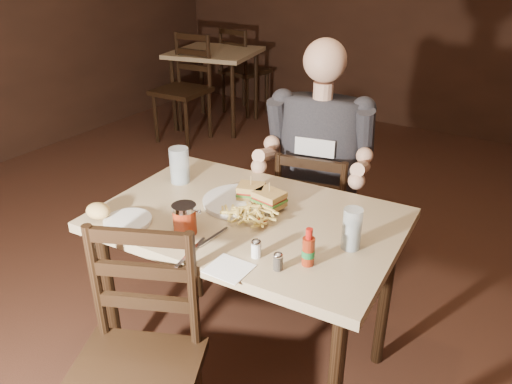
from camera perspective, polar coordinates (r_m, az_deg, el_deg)
The scene contains 24 objects.
room_shell at distance 1.92m, azimuth -0.98°, elevation 17.28°, with size 7.00×7.00×7.00m.
main_table at distance 1.96m, azimuth -0.77°, elevation -4.93°, with size 1.17×0.81×0.77m.
bg_table at distance 5.20m, azimuth -4.70°, elevation 14.84°, with size 0.94×0.94×0.77m.
chair_far at distance 2.62m, azimuth 6.85°, elevation -3.24°, with size 0.39×0.42×0.83m, color black, non-canonical shape.
chair_near at distance 1.76m, azimuth -14.07°, elevation -20.11°, with size 0.42×0.46×0.90m, color black, non-canonical shape.
bg_chair_far at distance 5.68m, azimuth -1.26°, elevation 13.69°, with size 0.43×0.47×0.93m, color black, non-canonical shape.
bg_chair_near at distance 4.82m, azimuth -8.54°, elevation 11.41°, with size 0.45×0.50×0.98m, color black, non-canonical shape.
diner at distance 2.39m, azimuth 7.16°, elevation 6.09°, with size 0.53×0.41×0.91m, color #2B2A2F, non-canonical shape.
dinner_plate at distance 2.00m, azimuth -1.99°, elevation -1.17°, with size 0.28×0.28×0.02m, color white.
sandwich_left at distance 1.94m, azimuth 1.53°, elevation -0.29°, with size 0.11×0.09×0.10m, color tan, non-canonical shape.
sandwich_right at distance 1.99m, azimuth -0.57°, elevation 0.47°, with size 0.10×0.09×0.09m, color tan, non-canonical shape.
fries_pile at distance 1.88m, azimuth -1.13°, elevation -2.21°, with size 0.25×0.18×0.04m, color #DABF55, non-canonical shape.
ketchup_dollop at distance 1.85m, azimuth 0.65°, elevation -3.18°, with size 0.05×0.05×0.01m, color maroon.
glass_left at distance 2.19m, azimuth -8.74°, elevation 3.04°, with size 0.08×0.08×0.16m, color silver.
glass_right at distance 1.72m, azimuth 10.91°, elevation -4.15°, with size 0.07×0.07×0.15m, color silver.
hot_sauce at distance 1.61m, azimuth 6.02°, elevation -6.25°, with size 0.04×0.04×0.13m, color maroon, non-canonical shape.
salt_shaker at distance 1.66m, azimuth 0.02°, elevation -6.50°, with size 0.03×0.03×0.06m, color white, non-canonical shape.
pepper_shaker at distance 1.60m, azimuth 2.54°, elevation -7.95°, with size 0.03×0.03×0.06m, color #38332D, non-canonical shape.
syrup_dispenser at distance 1.80m, azimuth -8.16°, elevation -3.08°, with size 0.09×0.09×0.11m, color maroon, non-canonical shape.
napkin at distance 1.62m, azimuth -3.11°, elevation -8.72°, with size 0.13×0.12×0.00m, color white.
knife at distance 1.71m, azimuth -7.47°, elevation -6.82°, with size 0.01×0.19×0.00m, color silver.
fork at distance 1.78m, azimuth -4.93°, elevation -5.16°, with size 0.01×0.16×0.00m, color silver.
side_plate at distance 1.93m, azimuth -14.43°, elevation -3.32°, with size 0.17×0.17×0.01m, color white.
bread_roll at distance 1.96m, azimuth -17.59°, elevation -2.06°, with size 0.10×0.08×0.06m, color #DEB465.
Camera 1 is at (1.03, -1.60, 1.70)m, focal length 35.00 mm.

